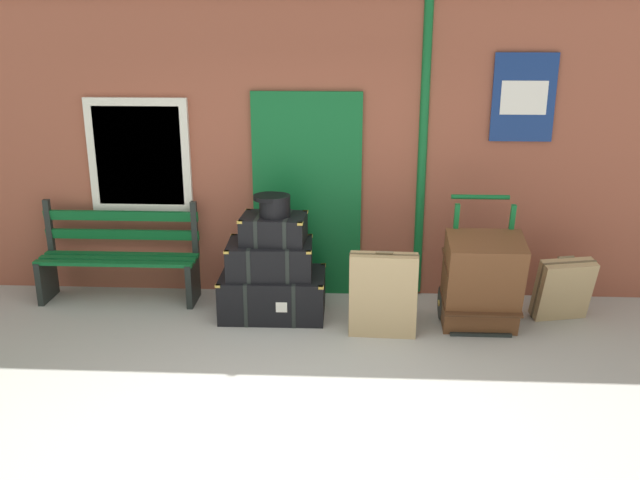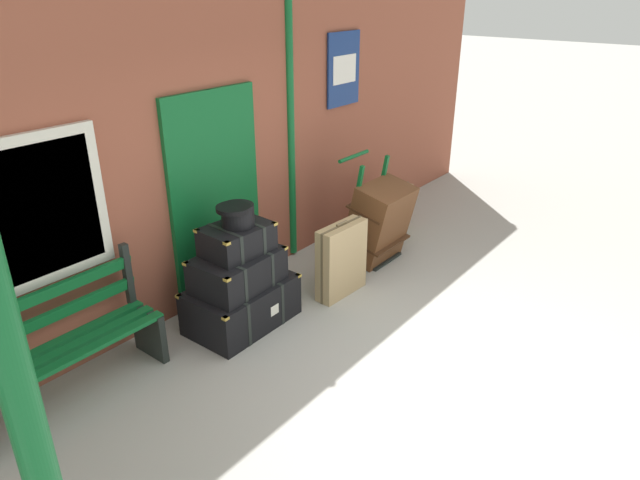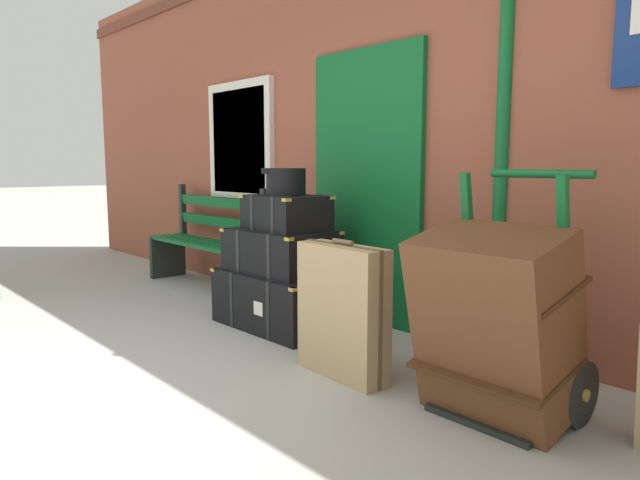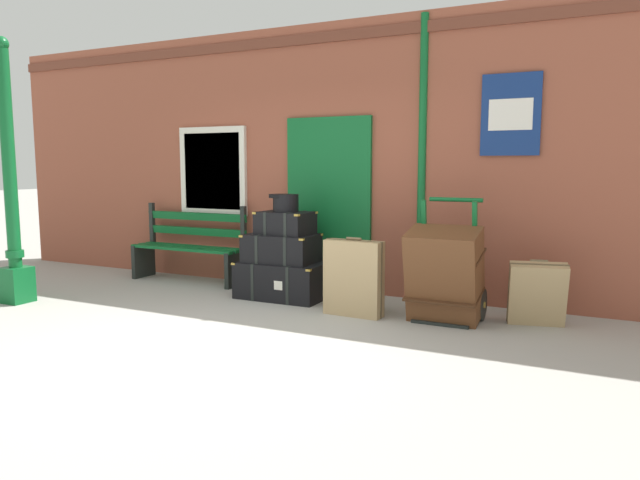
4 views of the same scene
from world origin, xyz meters
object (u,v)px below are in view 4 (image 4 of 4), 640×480
Objects in this scene: lamp_post at (12,205)px; steamer_trunk_middle at (282,248)px; porters_trolley at (448,292)px; suitcase_beige at (354,278)px; round_hatbox at (285,202)px; steamer_trunk_base at (283,280)px; steamer_trunk_top at (285,223)px; suitcase_umber at (537,294)px; large_brown_trunk at (444,274)px; platform_bench at (190,248)px.

lamp_post is 3.01m from steamer_trunk_middle.
suitcase_beige is (-0.90, -0.30, 0.11)m from porters_trolley.
round_hatbox is 0.43× the size of suitcase_beige.
lamp_post is 2.85× the size of steamer_trunk_base.
suitcase_umber is (2.77, -0.01, -0.56)m from steamer_trunk_top.
large_brown_trunk is (1.93, -0.27, -0.64)m from round_hatbox.
steamer_trunk_middle is 2.00m from large_brown_trunk.
round_hatbox is at bearing -58.12° from steamer_trunk_top.
steamer_trunk_top reaches higher than steamer_trunk_middle.
porters_trolley is (1.98, -0.09, -0.31)m from steamer_trunk_middle.
round_hatbox is (0.05, 0.01, 0.54)m from steamer_trunk_middle.
platform_bench is 2.76m from suitcase_beige.
platform_bench is 3.59m from porters_trolley.
round_hatbox reaches higher than steamer_trunk_top.
steamer_trunk_top is at bearing 31.20° from lamp_post.
steamer_trunk_base is 2.93× the size of round_hatbox.
steamer_trunk_top is at bearing -10.36° from platform_bench.
platform_bench is 4.61× the size of round_hatbox.
suitcase_umber is at bearing -0.18° from steamer_trunk_top.
steamer_trunk_top is at bearing 54.52° from steamer_trunk_base.
steamer_trunk_base is (2.56, 1.54, -0.89)m from lamp_post.
steamer_trunk_base is at bearing -0.29° from steamer_trunk_middle.
steamer_trunk_top is at bearing 179.82° from suitcase_umber.
platform_bench is at bearing 168.70° from steamer_trunk_base.
steamer_trunk_base is 1.99m from large_brown_trunk.
large_brown_trunk is 0.92m from suitcase_beige.
porters_trolley is 0.83m from suitcase_umber.
steamer_trunk_top is 2.82m from suitcase_umber.
steamer_trunk_base is 0.91m from round_hatbox.
platform_bench is 1.67× the size of large_brown_trunk.
round_hatbox reaches higher than suitcase_umber.
large_brown_trunk is 0.89m from suitcase_umber.
lamp_post is 2.19m from platform_bench.
large_brown_trunk is (3.56, -0.58, 0.03)m from platform_bench.
round_hatbox is at bearing 23.51° from steamer_trunk_base.
steamer_trunk_top is 2.00m from large_brown_trunk.
suitcase_umber is at bearing -3.98° from platform_bench.
steamer_trunk_top is 2.03m from porters_trolley.
lamp_post reaches higher than suitcase_umber.
large_brown_trunk is (0.00, -0.17, 0.20)m from porters_trolley.
lamp_post is at bearing -148.80° from steamer_trunk_top.
steamer_trunk_top is 0.78× the size of suitcase_beige.
suitcase_beige is at bearing -20.46° from steamer_trunk_base.
porters_trolley is (1.94, -0.11, -0.60)m from steamer_trunk_top.
steamer_trunk_top is (2.58, 1.56, -0.23)m from lamp_post.
round_hatbox reaches higher than steamer_trunk_base.
steamer_trunk_base is 0.37m from steamer_trunk_middle.
lamp_post is at bearing -149.09° from round_hatbox.
round_hatbox is 2.05m from large_brown_trunk.
suitcase_beige is (1.03, -0.40, -0.73)m from round_hatbox.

